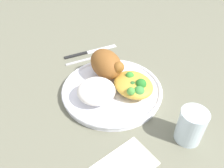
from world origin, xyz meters
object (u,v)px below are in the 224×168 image
Objects in this scene: fork at (89,58)px; napkin at (123,167)px; plate at (112,90)px; rice_pile at (96,91)px; water_glass at (191,126)px; roasted_chicken at (106,64)px; mac_cheese_with_broccoli at (134,85)px; knife at (87,52)px.

napkin is (0.38, -0.11, -0.00)m from fork.
plate is 2.84× the size of rice_pile.
napkin is at bearing -93.99° from water_glass.
plate is at bearing 155.63° from napkin.
rice_pile is at bearing -44.27° from roasted_chicken.
mac_cheese_with_broccoli is 0.21m from napkin.
rice_pile and mac_cheese_with_broccoli have the same top height.
rice_pile is 0.50× the size of knife.
knife is at bearing 175.76° from roasted_chicken.
knife is 0.43m from napkin.
mac_cheese_with_broccoli is (0.09, 0.03, -0.02)m from roasted_chicken.
plate is at bearing 106.21° from rice_pile.
rice_pile reaches higher than knife.
water_glass reaches higher than napkin.
roasted_chicken is at bearing -162.85° from mac_cheese_with_broccoli.
knife is at bearing -174.05° from water_glass.
rice_pile is 0.73× the size of napkin.
knife is (-0.23, 0.08, -0.04)m from rice_pile.
mac_cheese_with_broccoli is 0.17m from water_glass.
plate is 1.89× the size of fork.
fork is 0.39m from water_glass.
roasted_chicken reaches higher than rice_pile.
water_glass reaches higher than fork.
napkin is (0.16, -0.13, -0.04)m from mac_cheese_with_broccoli.
rice_pile is at bearing -18.69° from knife.
napkin is at bearing -22.26° from roasted_chicken.
rice_pile is at bearing -19.90° from fork.
fork is 0.75× the size of knife.
fork reaches higher than napkin.
rice_pile reaches higher than napkin.
mac_cheese_with_broccoli reaches higher than plate.
napkin is at bearing -11.16° from rice_pile.
knife is at bearing 164.55° from napkin.
water_glass is (0.39, 0.05, 0.04)m from fork.
plate is 3.33× the size of water_glass.
roasted_chicken reaches higher than napkin.
roasted_chicken is 1.24× the size of rice_pile.
fork is 0.04m from knife.
mac_cheese_with_broccoli is at bearing 3.62° from knife.
fork is at bearing 178.28° from roasted_chicken.
roasted_chicken reaches higher than plate.
mac_cheese_with_broccoli is at bearing 140.42° from napkin.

